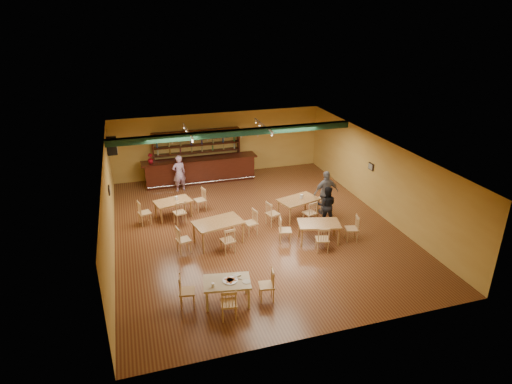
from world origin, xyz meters
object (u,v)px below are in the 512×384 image
object	(u,v)px
patron_bar	(179,173)
bar_counter	(200,170)
dining_table_b	(298,208)
dining_table_d	(318,232)
near_table	(227,292)
dining_table_a	(173,209)
dining_table_c	(218,232)
patron_right_a	(326,205)

from	to	relation	value
patron_bar	bar_counter	bearing A→B (deg)	-156.27
dining_table_b	dining_table_d	bearing A→B (deg)	-107.47
dining_table_d	near_table	distance (m)	4.51
dining_table_b	dining_table_d	xyz separation A→B (m)	(-0.04, -1.99, -0.02)
bar_counter	patron_bar	distance (m)	1.38
bar_counter	dining_table_d	distance (m)	7.38
dining_table_d	dining_table_a	bearing A→B (deg)	157.61
dining_table_b	patron_bar	xyz separation A→B (m)	(-4.02, 3.97, 0.44)
bar_counter	dining_table_b	distance (m)	5.63
dining_table_c	dining_table_d	size ratio (longest dim) A/B	1.15
dining_table_c	patron_right_a	size ratio (longest dim) A/B	1.10
dining_table_c	patron_right_a	xyz separation A→B (m)	(4.18, 0.29, 0.33)
patron_bar	dining_table_b	bearing A→B (deg)	121.47
bar_counter	dining_table_b	xyz separation A→B (m)	(2.95, -4.79, -0.19)
dining_table_c	dining_table_d	world-z (taller)	dining_table_c
bar_counter	patron_bar	size ratio (longest dim) A/B	3.23
dining_table_b	dining_table_d	world-z (taller)	dining_table_b
dining_table_b	near_table	bearing A→B (deg)	-147.58
patron_right_a	bar_counter	bearing A→B (deg)	-32.08
dining_table_c	dining_table_b	bearing A→B (deg)	5.56
bar_counter	patron_bar	world-z (taller)	patron_bar
dining_table_d	near_table	size ratio (longest dim) A/B	1.11
dining_table_d	patron_right_a	size ratio (longest dim) A/B	0.96
dining_table_c	dining_table_a	bearing A→B (deg)	104.16
near_table	patron_bar	bearing A→B (deg)	100.72
dining_table_a	patron_right_a	size ratio (longest dim) A/B	0.92
dining_table_d	near_table	xyz separation A→B (m)	(-3.82, -2.40, -0.01)
bar_counter	dining_table_d	size ratio (longest dim) A/B	3.73
dining_table_a	patron_bar	world-z (taller)	patron_bar
dining_table_a	patron_bar	xyz separation A→B (m)	(0.60, 2.57, 0.48)
dining_table_d	patron_right_a	distance (m)	1.51
bar_counter	dining_table_b	size ratio (longest dim) A/B	3.51
dining_table_a	dining_table_c	distance (m)	2.78
bar_counter	near_table	xyz separation A→B (m)	(-0.91, -9.18, -0.22)
patron_bar	patron_right_a	size ratio (longest dim) A/B	1.11
dining_table_a	dining_table_b	world-z (taller)	dining_table_b
near_table	patron_right_a	size ratio (longest dim) A/B	0.86
near_table	patron_bar	size ratio (longest dim) A/B	0.78
bar_counter	patron_bar	bearing A→B (deg)	-142.40
bar_counter	patron_right_a	size ratio (longest dim) A/B	3.58
patron_right_a	dining_table_c	bearing A→B (deg)	28.03
bar_counter	near_table	distance (m)	9.23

